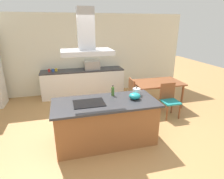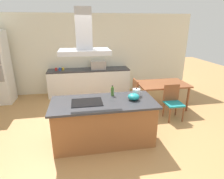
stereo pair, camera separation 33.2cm
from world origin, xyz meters
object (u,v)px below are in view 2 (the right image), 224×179
(tea_kettle, at_px, (136,92))
(coffee_mug_yellow, at_px, (63,69))
(range_hood, at_px, (84,39))
(cooktop, at_px, (87,102))
(coffee_mug_red, at_px, (56,69))
(olive_oil_bottle, at_px, (112,91))
(chair_at_left_end, at_px, (131,93))
(dining_table, at_px, (162,86))
(mixing_bowl, at_px, (134,97))
(countertop_microwave, at_px, (98,65))
(coffee_mug_blue, at_px, (60,69))
(chair_facing_island, at_px, (173,100))

(tea_kettle, height_order, coffee_mug_yellow, tea_kettle)
(range_hood, bearing_deg, cooktop, 0.00)
(tea_kettle, xyz_separation_m, coffee_mug_red, (-1.94, 2.68, -0.03))
(olive_oil_bottle, relative_size, chair_at_left_end, 0.25)
(coffee_mug_yellow, height_order, dining_table, coffee_mug_yellow)
(olive_oil_bottle, height_order, mixing_bowl, olive_oil_bottle)
(coffee_mug_red, height_order, coffee_mug_yellow, same)
(dining_table, relative_size, chair_at_left_end, 1.57)
(cooktop, height_order, tea_kettle, tea_kettle)
(cooktop, height_order, olive_oil_bottle, olive_oil_bottle)
(cooktop, bearing_deg, olive_oil_bottle, 28.00)
(range_hood, bearing_deg, chair_at_left_end, 46.84)
(coffee_mug_red, bearing_deg, chair_at_left_end, -34.32)
(countertop_microwave, xyz_separation_m, dining_table, (1.70, -1.49, -0.37))
(coffee_mug_yellow, bearing_deg, mixing_bowl, -61.43)
(cooktop, relative_size, coffee_mug_blue, 6.67)
(countertop_microwave, height_order, coffee_mug_yellow, countertop_microwave)
(tea_kettle, distance_m, mixing_bowl, 0.24)
(cooktop, distance_m, coffee_mug_blue, 2.96)
(coffee_mug_red, bearing_deg, tea_kettle, -54.18)
(coffee_mug_blue, height_order, chair_at_left_end, coffee_mug_blue)
(countertop_microwave, xyz_separation_m, coffee_mug_blue, (-1.27, -0.02, -0.09))
(tea_kettle, height_order, range_hood, range_hood)
(countertop_microwave, height_order, coffee_mug_blue, countertop_microwave)
(cooktop, relative_size, coffee_mug_yellow, 6.67)
(mixing_bowl, xyz_separation_m, dining_table, (1.28, 1.40, -0.30))
(countertop_microwave, bearing_deg, cooktop, -100.31)
(cooktop, distance_m, olive_oil_bottle, 0.64)
(coffee_mug_red, relative_size, coffee_mug_yellow, 1.00)
(coffee_mug_blue, bearing_deg, coffee_mug_red, 173.54)
(olive_oil_bottle, distance_m, chair_facing_island, 1.78)
(olive_oil_bottle, xyz_separation_m, range_hood, (-0.56, -0.30, 1.11))
(coffee_mug_red, height_order, range_hood, range_hood)
(countertop_microwave, relative_size, chair_at_left_end, 0.56)
(cooktop, bearing_deg, coffee_mug_blue, 104.69)
(tea_kettle, xyz_separation_m, olive_oil_bottle, (-0.50, 0.10, 0.02))
(olive_oil_bottle, xyz_separation_m, coffee_mug_red, (-1.43, 2.58, -0.05))
(mixing_bowl, bearing_deg, range_hood, 179.27)
(cooktop, xyz_separation_m, tea_kettle, (1.06, 0.19, 0.07))
(mixing_bowl, bearing_deg, chair_facing_island, 29.99)
(mixing_bowl, distance_m, coffee_mug_blue, 3.34)
(mixing_bowl, bearing_deg, chair_at_left_end, 75.46)
(cooktop, xyz_separation_m, olive_oil_bottle, (0.56, 0.30, 0.09))
(tea_kettle, distance_m, chair_facing_island, 1.36)
(coffee_mug_blue, bearing_deg, countertop_microwave, 0.71)
(coffee_mug_blue, relative_size, coffee_mug_yellow, 1.00)
(chair_facing_island, bearing_deg, chair_at_left_end, 143.99)
(tea_kettle, bearing_deg, countertop_microwave, 101.38)
(coffee_mug_red, xyz_separation_m, chair_facing_island, (3.09, -2.15, -0.44))
(cooktop, relative_size, chair_facing_island, 0.67)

